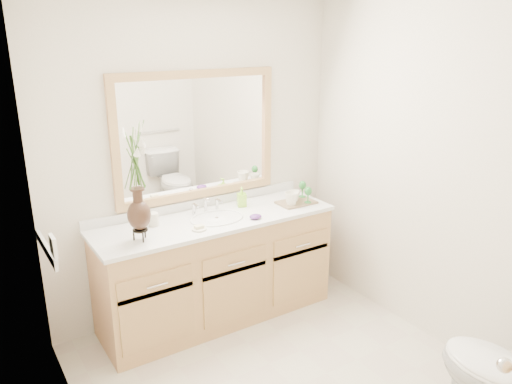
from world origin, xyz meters
TOP-DOWN VIEW (x-y plane):
  - wall_back at (0.00, 1.30)m, footprint 2.40×0.02m
  - wall_left at (-1.20, 0.00)m, footprint 0.02×2.60m
  - wall_right at (1.20, 0.00)m, footprint 0.02×2.60m
  - vanity at (0.00, 1.01)m, footprint 1.80×0.55m
  - counter at (0.00, 1.01)m, footprint 1.84×0.57m
  - sink at (0.00, 1.00)m, footprint 0.38×0.34m
  - mirror at (0.00, 1.28)m, footprint 1.32×0.04m
  - switch_plate at (-1.19, 0.76)m, footprint 0.02×0.12m
  - toilet at (0.70, -0.92)m, footprint 0.42×0.75m
  - flower_vase at (-0.62, 0.91)m, footprint 0.18×0.18m
  - tumbler at (-0.45, 1.11)m, footprint 0.07×0.07m
  - soap_dish at (-0.21, 0.87)m, footprint 0.11×0.11m
  - soap_bottle at (0.30, 1.13)m, footprint 0.08×0.08m
  - purple_dish at (0.24, 0.84)m, footprint 0.12×0.10m
  - tray at (0.70, 0.95)m, footprint 0.30×0.20m
  - mug_left at (0.63, 0.91)m, footprint 0.12×0.12m
  - mug_right at (0.71, 0.98)m, footprint 0.11×0.10m
  - goblet_front at (0.77, 0.88)m, footprint 0.06×0.06m
  - goblet_back at (0.82, 1.02)m, footprint 0.06×0.06m

SIDE VIEW (x-z plane):
  - toilet at x=0.70m, z-range 0.00..0.74m
  - vanity at x=0.00m, z-range 0.00..0.80m
  - sink at x=0.00m, z-range 0.66..0.89m
  - counter at x=0.00m, z-range 0.80..0.83m
  - tray at x=0.70m, z-range 0.83..0.85m
  - soap_dish at x=-0.21m, z-range 0.82..0.86m
  - purple_dish at x=0.24m, z-range 0.83..0.86m
  - tumbler at x=-0.45m, z-range 0.83..0.93m
  - mug_right at x=0.71m, z-range 0.85..0.94m
  - soap_bottle at x=0.30m, z-range 0.83..0.97m
  - mug_left at x=0.63m, z-range 0.85..0.96m
  - goblet_front at x=0.77m, z-range 0.87..1.00m
  - goblet_back at x=0.82m, z-range 0.87..1.01m
  - switch_plate at x=-1.19m, z-range 0.92..1.04m
  - wall_back at x=0.00m, z-range 0.00..2.40m
  - wall_left at x=-1.20m, z-range 0.00..2.40m
  - wall_right at x=1.20m, z-range 0.00..2.40m
  - flower_vase at x=-0.62m, z-range 0.96..1.71m
  - mirror at x=0.00m, z-range 0.92..1.89m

